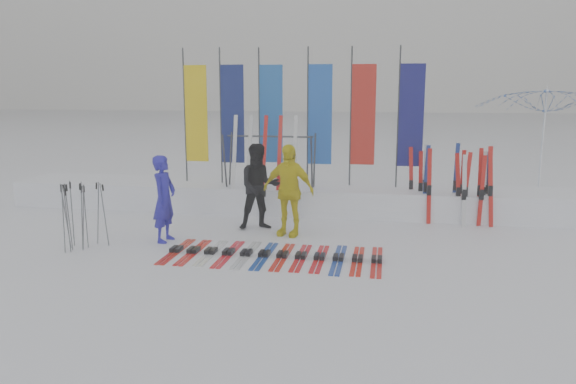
% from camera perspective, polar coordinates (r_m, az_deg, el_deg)
% --- Properties ---
extents(ground, '(120.00, 120.00, 0.00)m').
position_cam_1_polar(ground, '(8.99, -3.05, -8.10)').
color(ground, white).
rests_on(ground, ground).
extents(snow_bank, '(14.00, 1.60, 0.60)m').
position_cam_1_polar(snow_bank, '(13.29, 1.39, -0.60)').
color(snow_bank, white).
rests_on(snow_bank, ground).
extents(person_blue, '(0.45, 0.63, 1.64)m').
position_cam_1_polar(person_blue, '(10.78, -12.46, -0.67)').
color(person_blue, '#211CA6').
rests_on(person_blue, ground).
extents(person_black, '(1.04, 0.94, 1.76)m').
position_cam_1_polar(person_black, '(11.45, -2.94, 0.53)').
color(person_black, black).
rests_on(person_black, ground).
extents(person_yellow, '(1.13, 0.69, 1.81)m').
position_cam_1_polar(person_yellow, '(10.94, 0.02, 0.19)').
color(person_yellow, yellow).
rests_on(person_yellow, ground).
extents(tent_canopy, '(3.32, 3.38, 2.98)m').
position_cam_1_polar(tent_canopy, '(14.61, 24.50, 4.18)').
color(tent_canopy, white).
rests_on(tent_canopy, ground).
extents(ski_row, '(3.70, 1.70, 0.07)m').
position_cam_1_polar(ski_row, '(9.73, -1.41, -6.39)').
color(ski_row, red).
rests_on(ski_row, ground).
extents(pole_cluster, '(0.74, 0.73, 1.25)m').
position_cam_1_polar(pole_cluster, '(10.74, -20.46, -2.33)').
color(pole_cluster, '#595B60').
rests_on(pole_cluster, ground).
extents(feather_flags, '(5.66, 0.25, 3.20)m').
position_cam_1_polar(feather_flags, '(13.25, 0.83, 7.84)').
color(feather_flags, '#383A3F').
rests_on(feather_flags, ground).
extents(ski_rack, '(2.04, 0.80, 1.23)m').
position_cam_1_polar(ski_rack, '(12.85, -1.86, 3.90)').
color(ski_rack, '#383A3F').
rests_on(ski_rack, ground).
extents(upright_skis, '(1.74, 0.95, 1.69)m').
position_cam_1_polar(upright_skis, '(12.62, 16.98, 0.61)').
color(upright_skis, navy).
rests_on(upright_skis, ground).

